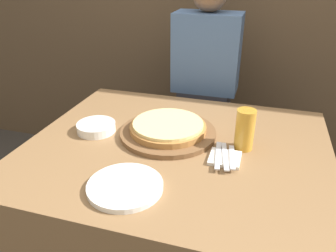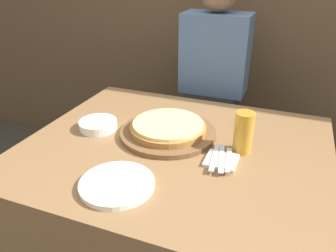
{
  "view_description": "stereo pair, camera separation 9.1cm",
  "coord_description": "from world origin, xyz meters",
  "views": [
    {
      "loc": [
        0.28,
        -1.06,
        1.37
      ],
      "look_at": [
        -0.06,
        0.07,
        0.77
      ],
      "focal_mm": 35.0,
      "sensor_mm": 36.0,
      "label": 1
    },
    {
      "loc": [
        0.37,
        -1.03,
        1.37
      ],
      "look_at": [
        -0.06,
        0.07,
        0.77
      ],
      "focal_mm": 35.0,
      "sensor_mm": 36.0,
      "label": 2
    }
  ],
  "objects": [
    {
      "name": "spoon",
      "position": [
        0.22,
        -0.05,
        0.75
      ],
      "size": [
        0.04,
        0.16,
        0.0
      ],
      "color": "silver",
      "rests_on": "napkin_stack"
    },
    {
      "name": "dining_table",
      "position": [
        0.0,
        0.0,
        0.37
      ],
      "size": [
        1.15,
        0.97,
        0.73
      ],
      "color": "olive",
      "rests_on": "ground_plane"
    },
    {
      "name": "dinner_knife",
      "position": [
        0.19,
        -0.05,
        0.75
      ],
      "size": [
        0.05,
        0.19,
        0.0
      ],
      "color": "silver",
      "rests_on": "napkin_stack"
    },
    {
      "name": "side_bowl",
      "position": [
        -0.35,
        0.02,
        0.75
      ],
      "size": [
        0.16,
        0.16,
        0.04
      ],
      "color": "white",
      "rests_on": "dining_table"
    },
    {
      "name": "dinner_plate",
      "position": [
        -0.08,
        -0.31,
        0.74
      ],
      "size": [
        0.24,
        0.24,
        0.02
      ],
      "color": "white",
      "rests_on": "dining_table"
    },
    {
      "name": "beer_glass",
      "position": [
        0.25,
        0.05,
        0.82
      ],
      "size": [
        0.07,
        0.07,
        0.16
      ],
      "color": "gold",
      "rests_on": "dining_table"
    },
    {
      "name": "diner_person",
      "position": [
        -0.02,
        0.69,
        0.64
      ],
      "size": [
        0.35,
        0.2,
        1.31
      ],
      "color": "#33333D",
      "rests_on": "ground_plane"
    },
    {
      "name": "fork",
      "position": [
        0.17,
        -0.05,
        0.75
      ],
      "size": [
        0.04,
        0.19,
        0.0
      ],
      "color": "silver",
      "rests_on": "napkin_stack"
    },
    {
      "name": "napkin_stack",
      "position": [
        0.19,
        -0.05,
        0.74
      ],
      "size": [
        0.11,
        0.11,
        0.01
      ],
      "color": "white",
      "rests_on": "dining_table"
    },
    {
      "name": "pizza_on_board",
      "position": [
        -0.06,
        0.07,
        0.76
      ],
      "size": [
        0.39,
        0.39,
        0.06
      ],
      "color": "brown",
      "rests_on": "dining_table"
    }
  ]
}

